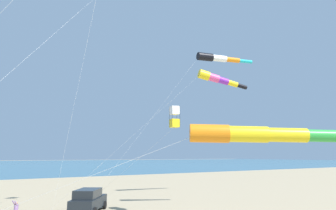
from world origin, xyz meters
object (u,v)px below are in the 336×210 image
kite_windsock_rainbow_low_near (216,79)px  kite_windsock_green_low_center (274,135)px  cooler_box (82,204)px  person_child_green_jacket (16,210)px  kite_windsock_black_fish_shape (218,58)px  parked_car (88,200)px  kite_box_red_high_left (174,117)px

kite_windsock_rainbow_low_near → kite_windsock_green_low_center: 16.63m
cooler_box → person_child_green_jacket: size_ratio=0.44×
person_child_green_jacket → kite_windsock_black_fish_shape: kite_windsock_black_fish_shape is taller
parked_car → kite_windsock_rainbow_low_near: 14.85m
kite_windsock_black_fish_shape → cooler_box: bearing=76.3°
kite_windsock_rainbow_low_near → kite_windsock_green_low_center: bearing=144.9°
person_child_green_jacket → kite_windsock_rainbow_low_near: (-4.82, -14.50, 10.43)m
parked_car → kite_box_red_high_left: bearing=-139.9°
parked_car → kite_windsock_black_fish_shape: (-0.38, -13.94, 14.59)m
kite_windsock_rainbow_low_near → kite_box_red_high_left: size_ratio=1.53×
kite_box_red_high_left → cooler_box: bearing=27.7°
parked_car → cooler_box: 3.07m
kite_windsock_black_fish_shape → kite_windsock_rainbow_low_near: size_ratio=1.23×
cooler_box → person_child_green_jacket: person_child_green_jacket is taller
parked_car → kite_box_red_high_left: 9.80m
kite_windsock_rainbow_low_near → kite_windsock_green_low_center: (-12.65, 8.90, -6.12)m
parked_car → person_child_green_jacket: size_ratio=3.22×
parked_car → cooler_box: bearing=-4.5°
cooler_box → kite_windsock_black_fish_shape: kite_windsock_black_fish_shape is taller
kite_windsock_black_fish_shape → person_child_green_jacket: bearing=90.3°
parked_car → kite_windsock_black_fish_shape: bearing=-91.6°
kite_windsock_black_fish_shape → kite_box_red_high_left: size_ratio=1.88×
kite_windsock_rainbow_low_near → kite_box_red_high_left: bearing=94.0°
kite_windsock_rainbow_low_near → parked_car: bearing=60.4°
cooler_box → kite_box_red_high_left: size_ratio=0.06×
kite_box_red_high_left → kite_windsock_black_fish_shape: bearing=-60.3°
kite_windsock_green_low_center → kite_box_red_high_left: kite_box_red_high_left is taller
parked_car → kite_box_red_high_left: size_ratio=0.48×
kite_windsock_black_fish_shape → kite_windsock_green_low_center: bearing=142.4°
cooler_box → kite_box_red_high_left: bearing=-152.3°
kite_windsock_black_fish_shape → kite_box_red_high_left: 13.35m
person_child_green_jacket → kite_windsock_black_fish_shape: (0.11, -19.11, 14.77)m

